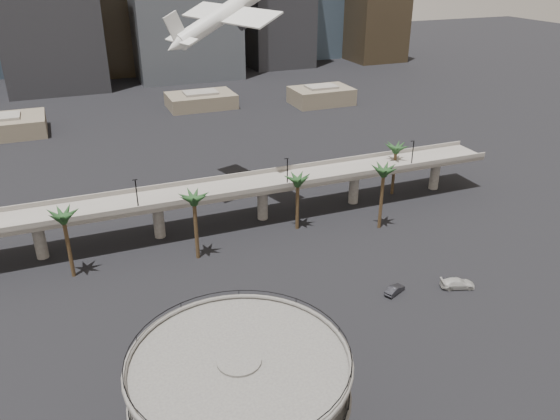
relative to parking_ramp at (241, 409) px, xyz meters
name	(u,v)px	position (x,y,z in m)	size (l,w,h in m)	color
ground	(333,416)	(13.00, 4.00, -9.84)	(700.00, 700.00, 0.00)	black
parking_ramp	(241,409)	(0.00, 0.00, 0.00)	(22.20, 22.20, 17.35)	#4A4845
overpass	(211,195)	(13.00, 59.00, -2.50)	(130.00, 9.30, 14.70)	#69645E
palm_trees	(279,183)	(24.58, 51.18, 1.46)	(76.40, 18.40, 14.00)	#48331F
low_buildings	(164,109)	(19.89, 146.30, -6.97)	(135.00, 27.50, 6.80)	#655A4A
airborne_jet	(231,10)	(22.54, 72.19, 31.34)	(30.71, 28.82, 16.23)	silver
car_a	(303,353)	(13.91, 15.30, -9.01)	(1.95, 4.84, 1.65)	#B93B1A
car_b	(395,290)	(34.73, 24.11, -9.14)	(1.48, 4.24, 1.40)	black
car_c	(458,283)	(45.62, 21.61, -9.00)	(2.34, 5.76, 1.67)	#B5B5B1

